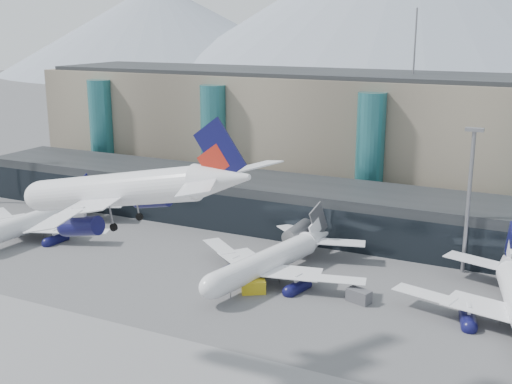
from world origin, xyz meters
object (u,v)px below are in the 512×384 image
Objects in this scene: hero_jet at (135,181)px; veh_b at (269,261)px; jet_parked_mid at (277,251)px; veh_f at (16,223)px; veh_c at (359,296)px; veh_g at (461,302)px; jet_parked_left at (44,213)px; lightmast_mid at (469,193)px; veh_h at (254,287)px.

hero_jet reaches higher than veh_b.
veh_f is (-62.20, 0.57, -3.62)m from jet_parked_mid.
veh_c reaches higher than veh_g.
veh_f is (-9.01, 0.57, -3.53)m from jet_parked_left.
hero_jet is 43.96m from jet_parked_mid.
veh_f is (-61.93, 39.32, -24.39)m from hero_jet.
jet_parked_mid is 12.56× the size of veh_f.
hero_jet is 0.95× the size of jet_parked_left.
veh_f is (-91.01, -14.99, -13.61)m from lightmast_mid.
veh_f is (-78.37, 5.35, -0.23)m from veh_c.
veh_g is (93.04, -0.09, -0.08)m from veh_f.
jet_parked_mid is at bearing -150.82° from veh_b.
veh_f is 93.04m from veh_g.
jet_parked_mid is at bearing -178.83° from veh_c.
jet_parked_mid is at bearing 56.10° from veh_h.
hero_jet is at bearing -122.60° from jet_parked_left.
hero_jet reaches higher than jet_parked_mid.
hero_jet is at bearing 172.24° from veh_b.
jet_parked_mid is at bearing 91.77° from hero_jet.
hero_jet is at bearing -125.11° from veh_f.
veh_h reaches higher than veh_f.
veh_g is (31.11, 39.23, -24.48)m from hero_jet.
hero_jet is 13.59× the size of veh_g.
jet_parked_left is at bearing 145.96° from hero_jet.
hero_jet is 55.73m from veh_g.
hero_jet is 68.82m from jet_parked_left.
veh_c is at bearing -93.64° from jet_parked_mid.
lightmast_mid is 93.23m from veh_f.
veh_c is 16.90m from veh_h.
veh_c is 78.55m from veh_f.
veh_f is at bearing 138.96° from veh_h.
veh_b is at bearing -160.23° from lightmast_mid.
lightmast_mid reaches higher than jet_parked_left.
jet_parked_left is 14.31× the size of veh_g.
veh_b is at bearing -81.83° from jet_parked_left.
veh_h is at bearing -168.72° from jet_parked_mid.
hero_jet reaches higher than jet_parked_left.
jet_parked_left reaches higher than veh_h.
veh_b is at bearing -104.40° from veh_g.
veh_g is at bearing 37.34° from veh_c.
veh_b is at bearing 96.45° from hero_jet.
jet_parked_mid is (-28.80, -15.56, -9.99)m from lightmast_mid.
lightmast_mid is 84.06m from jet_parked_left.
veh_h is (-29.04, -24.43, -13.36)m from lightmast_mid.
lightmast_mid is 20.47m from veh_g.
jet_parked_mid reaches higher than veh_b.
jet_parked_mid is at bearing -93.23° from veh_f.
veh_h is at bearing -177.90° from veh_b.
veh_b is 0.60× the size of veh_c.
jet_parked_left is 69.60m from veh_c.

